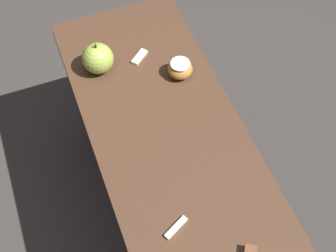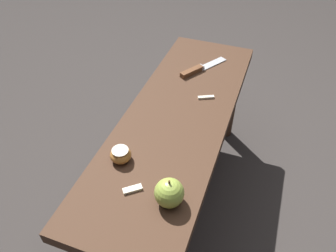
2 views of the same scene
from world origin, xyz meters
name	(u,v)px [view 2 (image 2 of 2)]	position (x,y,z in m)	size (l,w,h in m)	color
ground_plane	(175,196)	(0.00, 0.00, 0.00)	(8.00, 8.00, 0.00)	#383330
wooden_bench	(177,136)	(0.00, 0.00, 0.38)	(1.08, 0.35, 0.48)	#472D1E
knife	(197,69)	(-0.29, -0.01, 0.49)	(0.21, 0.15, 0.02)	#B7BABF
apple_whole	(169,193)	(0.34, 0.09, 0.52)	(0.08, 0.08, 0.09)	#9EB747
apple_cut	(121,155)	(0.25, -0.09, 0.50)	(0.06, 0.06, 0.04)	#B27233
apple_slice_near_knife	(206,97)	(-0.13, 0.07, 0.48)	(0.04, 0.06, 0.01)	silver
apple_slice_center	(133,189)	(0.34, -0.01, 0.48)	(0.05, 0.05, 0.01)	silver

